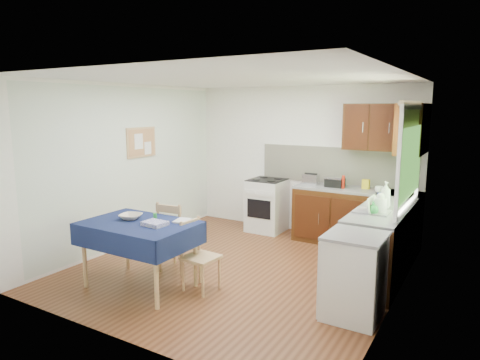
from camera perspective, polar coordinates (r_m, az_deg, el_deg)
The scene contains 33 objects.
floor at distance 5.89m, azimuth -0.14°, elevation -11.70°, with size 4.20×4.20×0.00m, color #522A15.
ceiling at distance 5.49m, azimuth -0.16°, elevation 13.37°, with size 4.00×4.20×0.02m, color white.
wall_back at distance 7.42m, azimuth 8.18°, elevation 2.65°, with size 4.00×0.02×2.50m, color white.
wall_front at distance 3.94m, azimuth -16.03°, elevation -3.89°, with size 4.00×0.02×2.50m, color white.
wall_left at distance 6.79m, azimuth -14.82°, elevation 1.77°, with size 0.02×4.20×2.50m, color silver.
wall_right at distance 4.86m, azimuth 20.56°, elevation -1.58°, with size 0.02×4.20×2.50m, color white.
base_cabinets at distance 6.38m, azimuth 16.44°, elevation -6.34°, with size 1.90×2.30×0.86m.
worktop_back at distance 6.86m, azimuth 15.26°, elevation -1.30°, with size 1.90×0.60×0.04m, color slate.
worktop_right at distance 5.62m, azimuth 18.51°, elevation -3.86°, with size 0.60×1.70×0.04m, color slate.
worktop_corner at distance 6.72m, azimuth 20.61°, elevation -1.80°, with size 0.60×0.60×0.04m, color slate.
splashback at distance 7.19m, azimuth 12.92°, elevation 1.88°, with size 2.70×0.02×0.60m, color beige.
upper_cabinets at distance 6.64m, azimuth 19.61°, elevation 6.57°, with size 1.20×0.85×0.70m.
stove at distance 7.49m, azimuth 3.61°, elevation -3.34°, with size 0.60×0.61×0.92m.
window at distance 5.50m, azimuth 21.82°, elevation 3.81°, with size 0.04×1.48×1.26m.
fridge at distance 4.63m, azimuth 14.96°, elevation -12.28°, with size 0.58×0.60×0.89m.
corkboard at distance 6.94m, azimuth -13.01°, elevation 4.91°, with size 0.04×0.62×0.47m.
dining_table at distance 5.24m, azimuth -13.31°, elevation -6.63°, with size 1.33×0.90×0.80m.
chair_far at distance 5.72m, azimuth -8.65°, elevation -7.19°, with size 0.44×0.44×0.94m.
chair_near at distance 5.14m, azimuth -5.59°, elevation -9.67°, with size 0.40×0.40×0.85m.
toaster at distance 7.04m, azimuth 9.42°, elevation 0.08°, with size 0.25×0.16×0.19m.
sandwich_press at distance 6.94m, azimuth 12.55°, elevation -0.24°, with size 0.27×0.24×0.16m.
sauce_bottle at distance 6.81m, azimuth 13.60°, elevation -0.26°, with size 0.05×0.05×0.21m, color #B7200E.
yellow_packet at distance 6.88m, azimuth 16.43°, elevation -0.54°, with size 0.11×0.07×0.15m, color gold.
dish_rack at distance 5.38m, azimuth 17.17°, elevation -3.90°, with size 0.41×0.31×0.20m.
kettle at distance 5.36m, azimuth 18.20°, elevation -3.07°, with size 0.15×0.15×0.25m.
cup at distance 6.62m, azimuth 18.08°, elevation -1.22°, with size 0.13×0.13×0.10m, color white.
soap_bottle_a at distance 5.65m, azimuth 18.82°, elevation -1.88°, with size 0.13×0.13×0.33m, color silver.
soap_bottle_b at distance 5.97m, azimuth 18.38°, elevation -1.98°, with size 0.08×0.08×0.18m, color blue.
soap_bottle_c at distance 5.27m, azimuth 17.33°, elevation -3.57°, with size 0.12×0.12×0.16m, color green.
plate_bowl at distance 5.37m, azimuth -14.36°, elevation -4.75°, with size 0.26×0.26×0.06m, color beige.
book at distance 5.20m, azimuth -8.56°, elevation -5.31°, with size 0.16×0.22×0.02m, color white.
spice_jar at distance 5.25m, azimuth -11.25°, elevation -4.83°, with size 0.04×0.04×0.09m, color green.
tea_towel at distance 5.04m, azimuth -11.30°, elevation -5.70°, with size 0.26×0.21×0.05m, color navy.
Camera 1 is at (2.80, -4.71, 2.15)m, focal length 32.00 mm.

